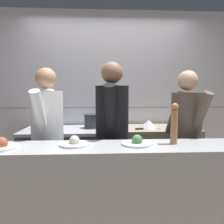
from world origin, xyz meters
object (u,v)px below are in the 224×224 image
at_px(stock_pot, 48,120).
at_px(mixing_bowl_steel, 149,124).
at_px(plated_dish_appetiser, 74,143).
at_px(pepper_mill, 174,123).
at_px(chef_line, 186,136).
at_px(chef_head_cook, 48,137).
at_px(plated_dish_dessert, 137,142).
at_px(plated_dish_main, 2,146).
at_px(chefs_knife, 146,129).
at_px(sauce_pot, 92,121).
at_px(oven_range, 67,160).
at_px(chef_sous, 112,134).

bearing_deg(stock_pot, mixing_bowl_steel, -3.47).
height_order(mixing_bowl_steel, plated_dish_appetiser, plated_dish_appetiser).
bearing_deg(pepper_mill, chef_line, 58.51).
bearing_deg(pepper_mill, chef_head_cook, 156.76).
relative_size(stock_pot, plated_dish_dessert, 1.07).
height_order(plated_dish_dessert, chef_line, chef_line).
relative_size(stock_pot, mixing_bowl_steel, 0.99).
distance_m(stock_pot, plated_dish_main, 1.28).
distance_m(stock_pot, pepper_mill, 1.82).
bearing_deg(plated_dish_dessert, chef_line, 39.39).
height_order(chef_head_cook, chef_line, chef_head_cook).
bearing_deg(chefs_knife, plated_dish_appetiser, -128.91).
relative_size(sauce_pot, chef_head_cook, 0.14).
distance_m(mixing_bowl_steel, chef_line, 0.68).
relative_size(chefs_knife, chef_line, 0.22).
relative_size(oven_range, chef_head_cook, 0.71).
bearing_deg(plated_dish_main, sauce_pot, 61.82).
height_order(chefs_knife, chef_line, chef_line).
bearing_deg(chef_line, chefs_knife, 107.07).
xyz_separation_m(plated_dish_main, plated_dish_dessert, (1.10, 0.05, -0.00)).
bearing_deg(oven_range, plated_dish_main, -105.06).
relative_size(stock_pot, chef_line, 0.17).
distance_m(oven_range, chef_line, 1.61).
height_order(sauce_pot, chefs_knife, sauce_pot).
bearing_deg(mixing_bowl_steel, chefs_knife, -118.06).
bearing_deg(chef_head_cook, plated_dish_appetiser, -50.01).
relative_size(oven_range, pepper_mill, 3.28).
distance_m(stock_pot, chefs_knife, 1.34).
bearing_deg(chefs_knife, mixing_bowl_steel, 61.94).
xyz_separation_m(pepper_mill, chef_head_cook, (-1.19, 0.51, -0.22)).
height_order(plated_dish_main, pepper_mill, pepper_mill).
bearing_deg(oven_range, chef_line, -24.77).
relative_size(mixing_bowl_steel, chefs_knife, 0.79).
relative_size(chef_head_cook, chef_line, 1.01).
distance_m(oven_range, chefs_knife, 1.16).
height_order(stock_pot, chefs_knife, stock_pot).
bearing_deg(plated_dish_appetiser, chef_sous, 54.57).
relative_size(plated_dish_main, chef_sous, 0.16).
xyz_separation_m(sauce_pot, plated_dish_appetiser, (-0.11, -1.21, -0.02)).
bearing_deg(stock_pot, chef_sous, -41.29).
distance_m(sauce_pot, chef_head_cook, 0.83).
bearing_deg(chef_head_cook, stock_pot, 108.52).
bearing_deg(pepper_mill, chefs_knife, 91.73).
relative_size(pepper_mill, chef_head_cook, 0.21).
distance_m(plated_dish_main, pepper_mill, 1.43).
bearing_deg(stock_pot, oven_range, -13.19).
height_order(chefs_knife, pepper_mill, pepper_mill).
height_order(chefs_knife, chef_head_cook, chef_head_cook).
xyz_separation_m(stock_pot, plated_dish_appetiser, (0.50, -1.22, -0.03)).
xyz_separation_m(oven_range, chef_sous, (0.58, -0.68, 0.50)).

